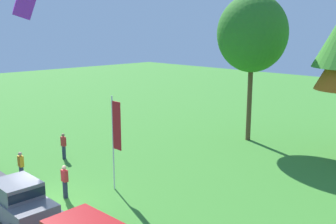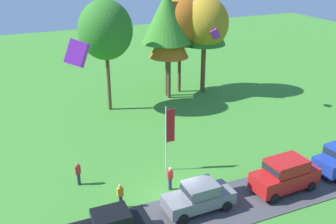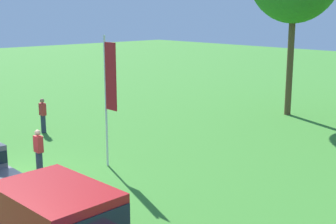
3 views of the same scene
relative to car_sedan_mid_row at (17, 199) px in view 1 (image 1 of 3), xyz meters
The scene contains 9 objects.
ground_plane 2.14m from the car_sedan_mid_row, 112.03° to the left, with size 120.00×120.00×0.00m, color #3D842D.
pavement_strip 1.27m from the car_sedan_mid_row, 155.04° to the right, with size 36.00×4.40×0.06m, color #424247.
car_sedan_mid_row is the anchor object (origin of this frame).
person_beside_suv 8.55m from the car_sedan_mid_row, 136.89° to the left, with size 0.36×0.24×1.71m.
person_watching_sky 4.89m from the car_sedan_mid_row, 153.83° to the left, with size 0.36×0.24×1.71m.
person_on_lawn 2.86m from the car_sedan_mid_row, 105.05° to the left, with size 0.36×0.24×1.71m.
tree_center_back 19.55m from the car_sedan_mid_row, 91.43° to the left, with size 5.13×5.13×10.84m.
flag_banner 5.64m from the car_sedan_mid_row, 87.07° to the left, with size 0.71×0.08×5.01m.
kite_box_trailing_tail 11.17m from the car_sedan_mid_row, 147.65° to the left, with size 0.97×0.97×1.36m, color purple.
Camera 1 is at (16.73, -8.18, 8.30)m, focal length 42.00 mm.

